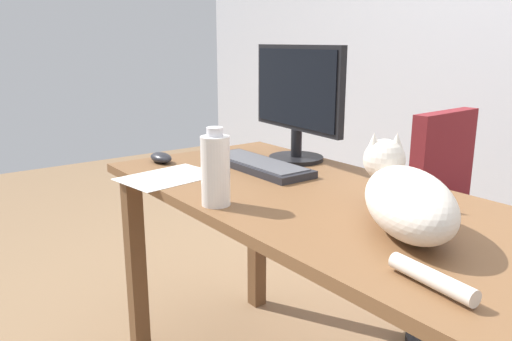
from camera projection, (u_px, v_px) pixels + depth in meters
The scene contains 8 objects.
desk at pixel (340, 237), 1.41m from camera, with size 1.64×0.69×0.74m.
office_chair at pixel (468, 253), 1.91m from camera, with size 0.48×0.48×0.91m.
monitor at pixel (297, 99), 1.82m from camera, with size 0.48×0.20×0.41m.
keyboard at pixel (258, 165), 1.75m from camera, with size 0.44×0.15×0.03m.
cat at pixel (406, 197), 1.16m from camera, with size 0.51×0.39×0.20m.
computer_mouse at pixel (161, 158), 1.84m from camera, with size 0.11×0.06×0.04m, color #232328.
paper_sheet at pixel (168, 177), 1.64m from camera, with size 0.21×0.30×0.00m, color white.
water_bottle at pixel (215, 170), 1.34m from camera, with size 0.08×0.08×0.21m.
Camera 1 is at (0.92, -0.98, 1.17)m, focal length 35.68 mm.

